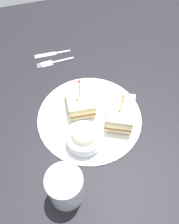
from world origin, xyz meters
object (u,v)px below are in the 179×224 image
(sandwich_half_back, at_px, (80,101))
(drink_glass, at_px, (66,188))
(fork, at_px, (51,63))
(plate, at_px, (90,117))
(coleslaw_bowl, at_px, (84,137))
(knife, at_px, (51,54))
(sandwich_half_front, at_px, (120,113))

(sandwich_half_back, height_order, drink_glass, sandwich_half_back)
(drink_glass, relative_size, fork, 0.79)
(sandwich_half_back, bearing_deg, fork, 13.20)
(plate, relative_size, fork, 2.33)
(coleslaw_bowl, relative_size, fork, 0.72)
(drink_glass, bearing_deg, knife, -6.38)
(sandwich_half_back, xyz_separation_m, drink_glass, (-0.23, 0.09, 0.01))
(coleslaw_bowl, height_order, drink_glass, drink_glass)
(plate, height_order, coleslaw_bowl, coleslaw_bowl)
(sandwich_half_front, bearing_deg, plate, 69.24)
(plate, xyz_separation_m, coleslaw_bowl, (-0.07, 0.04, 0.03))
(sandwich_half_front, relative_size, knife, 0.96)
(plate, height_order, sandwich_half_back, sandwich_half_back)
(plate, xyz_separation_m, sandwich_half_back, (0.04, 0.02, 0.03))
(drink_glass, bearing_deg, fork, -6.14)
(drink_glass, bearing_deg, sandwich_half_back, -21.95)
(plate, xyz_separation_m, knife, (0.28, 0.05, -0.00))
(knife, bearing_deg, plate, -168.83)
(knife, bearing_deg, fork, 171.18)
(sandwich_half_front, xyz_separation_m, fork, (0.26, 0.14, -0.03))
(coleslaw_bowl, bearing_deg, knife, 3.17)
(fork, bearing_deg, sandwich_half_front, -152.68)
(sandwich_half_front, height_order, drink_glass, sandwich_half_front)
(plate, height_order, fork, plate)
(plate, height_order, knife, plate)
(drink_glass, height_order, knife, drink_glass)
(sandwich_half_front, distance_m, sandwich_half_back, 0.11)
(coleslaw_bowl, bearing_deg, sandwich_half_front, -69.23)
(plate, bearing_deg, sandwich_half_back, 20.33)
(sandwich_half_front, xyz_separation_m, coleslaw_bowl, (-0.04, 0.11, -0.00))
(drink_glass, bearing_deg, coleslaw_bowl, -31.86)
(plate, bearing_deg, fork, 14.47)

